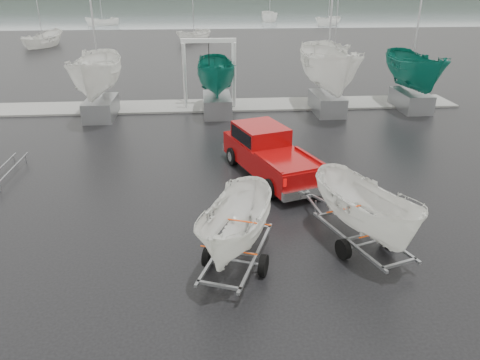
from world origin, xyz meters
TOP-DOWN VIEW (x-y plane):
  - ground_plane at (0.00, 0.00)m, footprint 120.00×120.00m
  - lake at (0.00, 100.00)m, footprint 300.00×300.00m
  - dock at (0.00, 13.00)m, footprint 30.00×3.00m
  - pickup_truck at (1.63, 1.86)m, footprint 3.65×6.02m
  - trailer_hitched at (3.65, -4.16)m, footprint 2.27×3.79m
  - trailer_parked at (-0.12, -4.74)m, footprint 2.39×3.78m
  - boat_hoist at (-0.47, 13.00)m, footprint 3.30×2.18m
  - keelboat_0 at (-6.77, 11.00)m, footprint 2.55×3.20m
  - keelboat_1 at (-0.09, 11.20)m, footprint 2.18×3.20m
  - keelboat_2 at (6.45, 11.00)m, footprint 2.85×3.20m
  - keelboat_3 at (11.73, 11.30)m, footprint 2.39×3.20m
  - moored_boat_0 at (-19.12, 41.86)m, footprint 3.29×3.34m
  - moored_boat_1 at (-1.71, 44.95)m, footprint 3.26×3.28m
  - moored_boat_2 at (12.75, 32.53)m, footprint 2.47×2.52m
  - moored_boat_3 at (20.30, 64.24)m, footprint 3.29×3.28m
  - moored_boat_4 at (-17.01, 67.05)m, footprint 2.56×2.52m
  - moored_boat_5 at (11.74, 73.02)m, footprint 2.79×2.86m

SIDE VIEW (x-z plane):
  - lake at x=0.00m, z-range -0.01..-0.01m
  - ground_plane at x=0.00m, z-range 0.00..0.00m
  - moored_boat_5 at x=11.74m, z-range -5.81..5.82m
  - moored_boat_0 at x=-19.12m, z-range -5.75..5.76m
  - moored_boat_3 at x=20.30m, z-range -5.53..5.54m
  - moored_boat_1 at x=-1.71m, z-range -5.52..5.54m
  - moored_boat_2 at x=12.75m, z-range -5.46..5.47m
  - moored_boat_4 at x=-17.01m, z-range -5.36..5.38m
  - dock at x=0.00m, z-range -0.01..0.11m
  - pickup_truck at x=1.63m, z-range 0.04..1.94m
  - trailer_parked at x=-0.12m, z-range 0.21..4.90m
  - trailer_hitched at x=3.65m, z-range 0.21..5.09m
  - boat_hoist at x=-0.47m, z-range 0.61..4.73m
  - keelboat_1 at x=-0.09m, z-range -0.02..6.86m
  - keelboat_3 at x=11.73m, z-range -1.49..9.07m
  - keelboat_0 at x=-6.77m, z-range -1.30..9.42m
  - keelboat_2 at x=6.45m, z-range -0.98..10.06m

